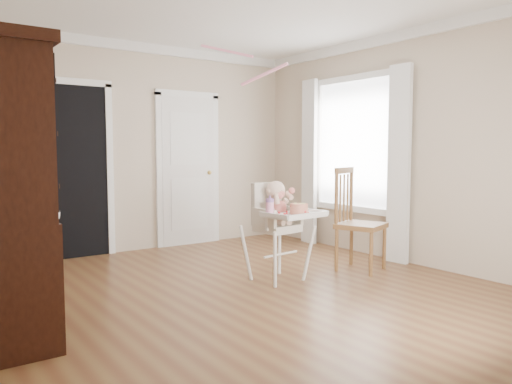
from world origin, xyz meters
TOP-DOWN VIEW (x-y plane):
  - floor at (0.00, 0.00)m, footprint 5.00×5.00m
  - wall_back at (0.00, 2.50)m, footprint 4.50×0.00m
  - wall_right at (2.25, 0.00)m, footprint 0.00×5.00m
  - crown_molding at (0.00, 0.00)m, footprint 4.50×5.00m
  - doorway at (-0.90, 2.48)m, footprint 1.06×0.05m
  - closet_door at (0.70, 2.48)m, footprint 0.96×0.09m
  - window_right at (2.18, 0.80)m, footprint 0.13×1.84m
  - high_chair at (0.50, 0.19)m, footprint 0.63×0.76m
  - baby at (0.50, 0.22)m, footprint 0.31×0.23m
  - cake at (0.55, -0.07)m, footprint 0.22×0.22m
  - sippy_cup at (0.30, 0.05)m, footprint 0.08×0.08m
  - china_cabinet at (-1.99, 0.09)m, footprint 0.54×1.21m
  - dining_chair at (1.50, 0.04)m, footprint 0.59×0.59m
  - streamer at (-0.25, -0.05)m, footprint 0.28×0.43m

SIDE VIEW (x-z plane):
  - floor at x=0.00m, z-range 0.00..0.00m
  - dining_chair at x=1.50m, z-range -0.04..1.09m
  - high_chair at x=0.50m, z-range 0.12..1.13m
  - cake at x=0.55m, z-range 0.70..0.80m
  - baby at x=0.50m, z-range 0.55..1.01m
  - sippy_cup at x=0.30m, z-range 0.69..0.88m
  - closet_door at x=0.70m, z-range -0.04..2.09m
  - china_cabinet at x=-1.99m, z-range 0.00..2.05m
  - doorway at x=-0.90m, z-range 0.00..2.22m
  - window_right at x=2.18m, z-range 0.14..2.44m
  - wall_back at x=0.00m, z-range -0.90..3.60m
  - wall_right at x=2.25m, z-range -1.15..3.85m
  - streamer at x=-0.25m, z-range 2.09..2.24m
  - crown_molding at x=0.00m, z-range 2.58..2.70m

